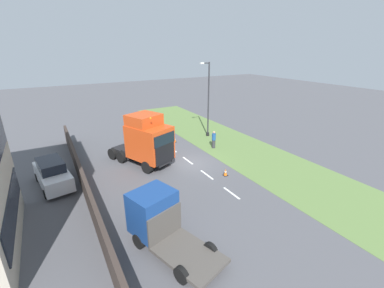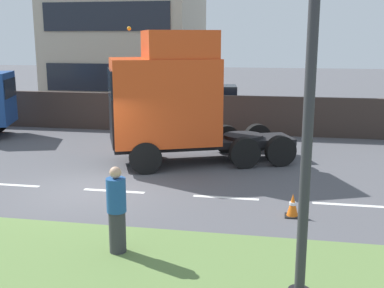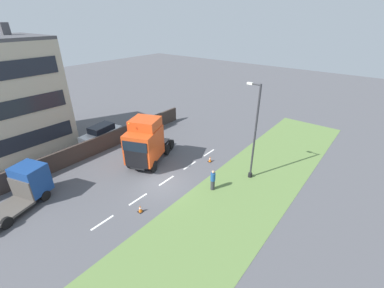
{
  "view_description": "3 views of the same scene",
  "coord_description": "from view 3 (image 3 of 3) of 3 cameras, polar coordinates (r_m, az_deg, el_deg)",
  "views": [
    {
      "loc": [
        10.26,
        17.98,
        9.67
      ],
      "look_at": [
        -0.57,
        -0.93,
        1.44
      ],
      "focal_mm": 24.0,
      "sensor_mm": 36.0,
      "label": 1
    },
    {
      "loc": [
        -12.45,
        -5.27,
        4.25
      ],
      "look_at": [
        1.4,
        -2.7,
        1.15
      ],
      "focal_mm": 45.0,
      "sensor_mm": 36.0,
      "label": 2
    },
    {
      "loc": [
        -13.1,
        12.33,
        12.74
      ],
      "look_at": [
        -0.94,
        -3.05,
        2.9
      ],
      "focal_mm": 24.0,
      "sensor_mm": 36.0,
      "label": 3
    }
  ],
  "objects": [
    {
      "name": "parked_car",
      "position": [
        30.12,
        -19.45,
        2.06
      ],
      "size": [
        2.55,
        4.95,
        2.0
      ],
      "rotation": [
        0.0,
        0.0,
        0.16
      ],
      "color": "silver",
      "rests_on": "ground"
    },
    {
      "name": "traffic_cone_lead",
      "position": [
        19.42,
        -11.41,
        -13.9
      ],
      "size": [
        0.36,
        0.36,
        0.58
      ],
      "color": "black",
      "rests_on": "ground"
    },
    {
      "name": "flatbed_truck",
      "position": [
        22.94,
        -32.81,
        -7.54
      ],
      "size": [
        3.59,
        5.55,
        2.82
      ],
      "rotation": [
        0.0,
        0.0,
        3.45
      ],
      "color": "navy",
      "rests_on": "ground"
    },
    {
      "name": "pedestrian",
      "position": [
        20.89,
        4.65,
        -8.03
      ],
      "size": [
        0.39,
        0.39,
        1.8
      ],
      "color": "#333338",
      "rests_on": "ground"
    },
    {
      "name": "building_block",
      "position": [
        31.74,
        -35.6,
        8.63
      ],
      "size": [
        8.11,
        8.34,
        12.18
      ],
      "color": "#B7AD99",
      "rests_on": "ground"
    },
    {
      "name": "ground_plane",
      "position": [
        22.04,
        -6.95,
        -8.89
      ],
      "size": [
        120.0,
        120.0,
        0.0
      ],
      "primitive_type": "plane",
      "color": "#515156",
      "rests_on": "ground"
    },
    {
      "name": "lorry_cab",
      "position": [
        24.02,
        -10.3,
        0.31
      ],
      "size": [
        4.71,
        6.61,
        4.65
      ],
      "rotation": [
        0.0,
        0.0,
        0.39
      ],
      "color": "black",
      "rests_on": "ground"
    },
    {
      "name": "traffic_cone_trailing",
      "position": [
        24.95,
        4.02,
        -3.38
      ],
      "size": [
        0.36,
        0.36,
        0.58
      ],
      "color": "black",
      "rests_on": "ground"
    },
    {
      "name": "lamp_post",
      "position": [
        21.55,
        13.59,
        1.33
      ],
      "size": [
        1.3,
        0.35,
        8.23
      ],
      "color": "black",
      "rests_on": "ground"
    },
    {
      "name": "lane_markings",
      "position": [
        22.44,
        -5.68,
        -8.09
      ],
      "size": [
        0.16,
        14.6,
        0.0
      ],
      "color": "white",
      "rests_on": "ground"
    },
    {
      "name": "boundary_wall",
      "position": [
        27.95,
        -20.3,
        -0.25
      ],
      "size": [
        0.25,
        24.0,
        1.74
      ],
      "color": "#382D28",
      "rests_on": "ground"
    },
    {
      "name": "grass_verge",
      "position": [
        19.09,
        6.47,
        -15.39
      ],
      "size": [
        7.0,
        44.0,
        0.01
      ],
      "color": "#607F42",
      "rests_on": "ground"
    }
  ]
}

